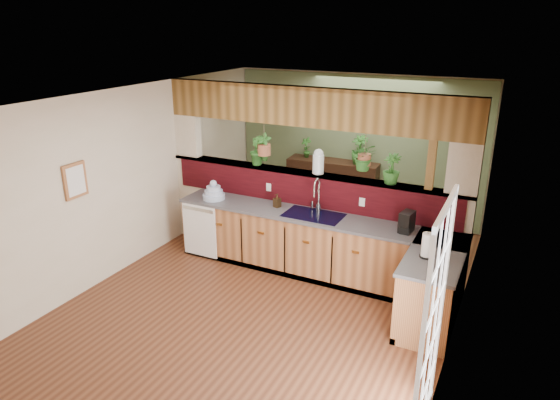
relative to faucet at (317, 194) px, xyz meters
The scene contains 29 objects.
ground 1.64m from the faucet, 101.78° to the right, with size 4.60×7.00×0.01m, color #552D1A.
ceiling 1.84m from the faucet, 101.78° to the right, with size 4.60×7.00×0.01m, color brown.
wall_back 2.39m from the faucet, 95.66° to the left, with size 4.60×0.02×2.60m, color beige.
wall_front 4.64m from the faucet, 92.91° to the right, with size 4.60×0.02×2.60m, color beige.
wall_left 2.78m from the faucet, 156.02° to the right, with size 0.02×7.00×2.60m, color beige.
wall_right 2.36m from the faucet, 28.64° to the right, with size 0.02×7.00×2.60m, color beige.
pass_through_partition 0.30m from the faucet, 133.06° to the left, with size 4.60×0.21×2.60m.
pass_through_ledge 0.38m from the faucet, 136.60° to the left, with size 4.60×0.21×0.04m, color brown.
header_beam 1.20m from the faucet, 136.60° to the left, with size 4.60×0.15×0.55m, color brown.
sage_backwall 2.37m from the faucet, 95.71° to the left, with size 4.55×0.02×2.55m, color #5E714D.
countertop 0.97m from the faucet, 23.27° to the right, with size 4.14×1.52×0.90m.
dishwasher 1.91m from the faucet, 164.84° to the right, with size 0.58×0.03×0.82m.
navy_sink 0.38m from the faucet, 84.45° to the right, with size 0.82×0.50×0.18m.
french_door 3.17m from the faucet, 50.03° to the right, with size 0.06×1.02×2.16m, color white.
framed_print 3.19m from the faucet, 142.45° to the right, with size 0.04×0.35×0.45m.
faucet is the anchor object (origin of this frame).
dish_stack 1.62m from the faucet, behind, with size 0.34×0.34×0.30m.
soap_dispenser 0.61m from the faucet, behind, with size 0.09×0.09×0.20m, color #3A2815.
coffee_maker 1.32m from the faucet, ahead, with size 0.14×0.24×0.27m.
paper_towel 1.85m from the faucet, 25.12° to the right, with size 0.15×0.15×0.31m.
glass_jar 0.47m from the faucet, 111.36° to the left, with size 0.16×0.16×0.36m.
ledge_plant_left 1.17m from the faucet, 168.14° to the left, with size 0.25×0.20×0.46m, color #265A1F.
ledge_plant_right 1.08m from the faucet, 13.00° to the left, with size 0.23×0.23×0.41m, color #265A1F.
hanging_plant_a 1.18m from the faucet, 166.95° to the left, with size 0.26×0.21×0.54m.
hanging_plant_b 0.95m from the faucet, 20.89° to the left, with size 0.40×0.37×0.50m.
shelving_console 2.30m from the faucet, 104.89° to the left, with size 1.66×0.44×1.11m, color black.
shelf_plant_a 2.39m from the faucet, 117.37° to the left, with size 0.20×0.13×0.38m, color #265A1F.
shelf_plant_b 2.13m from the faucet, 92.20° to the left, with size 0.29×0.29×0.51m, color #265A1F.
floor_plant 1.72m from the faucet, 42.10° to the left, with size 0.68×0.59×0.76m, color #265A1F.
Camera 1 is at (2.72, -5.00, 3.45)m, focal length 32.00 mm.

